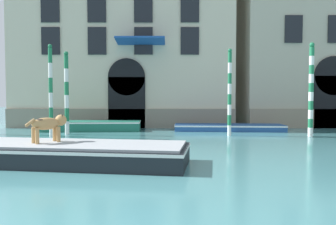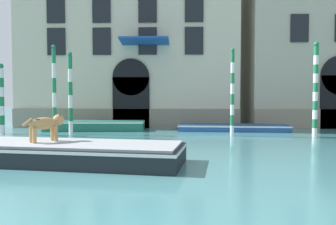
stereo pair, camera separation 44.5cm
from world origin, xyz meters
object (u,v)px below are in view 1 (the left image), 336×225
mooring_pole_0 (68,93)px  mooring_pole_3 (313,89)px  boat_moored_near_palazzo (93,126)px  boat_moored_far (230,127)px  mooring_pole_5 (52,90)px  mooring_pole_2 (231,92)px  boat_foreground (71,153)px  dog_on_deck (51,124)px

mooring_pole_0 → mooring_pole_3: size_ratio=0.93×
boat_moored_near_palazzo → mooring_pole_0: size_ratio=1.33×
boat_moored_near_palazzo → mooring_pole_0: (-0.79, -1.75, 1.82)m
boat_moored_far → mooring_pole_5: bearing=-158.6°
boat_moored_far → mooring_pole_0: (-8.53, -1.83, 1.92)m
mooring_pole_0 → mooring_pole_2: size_ratio=0.99×
boat_foreground → boat_moored_near_palazzo: boat_foreground is taller
dog_on_deck → mooring_pole_3: bearing=-13.3°
boat_moored_near_palazzo → mooring_pole_3: (11.13, -2.65, 1.97)m
dog_on_deck → mooring_pole_0: 7.42m
mooring_pole_3 → boat_moored_near_palazzo: bearing=166.6°
boat_foreground → boat_moored_far: bearing=63.6°
dog_on_deck → mooring_pole_5: bearing=64.3°
boat_moored_far → mooring_pole_3: (3.40, -2.72, 2.06)m
boat_foreground → mooring_pole_5: bearing=121.5°
boat_moored_near_palazzo → mooring_pole_2: (7.31, -2.33, 1.84)m
boat_moored_far → mooring_pole_5: (-8.94, -2.90, 2.01)m
dog_on_deck → mooring_pole_3: (10.23, 6.26, 1.14)m
boat_foreground → mooring_pole_0: (-2.31, 7.31, 1.79)m
dog_on_deck → mooring_pole_5: 6.53m
boat_moored_near_palazzo → mooring_pole_2: size_ratio=1.31×
mooring_pole_2 → mooring_pole_5: 8.53m
mooring_pole_0 → mooring_pole_5: mooring_pole_5 is taller
boat_moored_far → mooring_pole_3: bearing=-35.3°
dog_on_deck → mooring_pole_5: size_ratio=0.21×
boat_foreground → dog_on_deck: (-0.61, 0.15, 0.80)m
mooring_pole_0 → boat_moored_near_palazzo: bearing=65.6°
dog_on_deck → boat_moored_far: (6.83, 8.99, -0.93)m
boat_moored_near_palazzo → mooring_pole_5: (-1.21, -2.83, 1.91)m
mooring_pole_2 → mooring_pole_5: (-8.52, -0.50, 0.07)m
dog_on_deck → mooring_pole_2: (6.41, 6.58, 1.02)m
boat_foreground → mooring_pole_5: size_ratio=1.59×
mooring_pole_5 → dog_on_deck: bearing=-70.9°
boat_moored_far → mooring_pole_5: mooring_pole_5 is taller
boat_foreground → dog_on_deck: 1.02m
dog_on_deck → mooring_pole_0: (-1.70, 7.16, 0.99)m
boat_foreground → mooring_pole_5: 7.06m
dog_on_deck → mooring_pole_3: mooring_pole_3 is taller
boat_foreground → boat_moored_near_palazzo: bearing=107.4°
boat_moored_near_palazzo → mooring_pole_2: mooring_pole_2 is taller
dog_on_deck → boat_moored_near_palazzo: size_ratio=0.17×
boat_moored_near_palazzo → boat_moored_far: boat_moored_near_palazzo is taller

